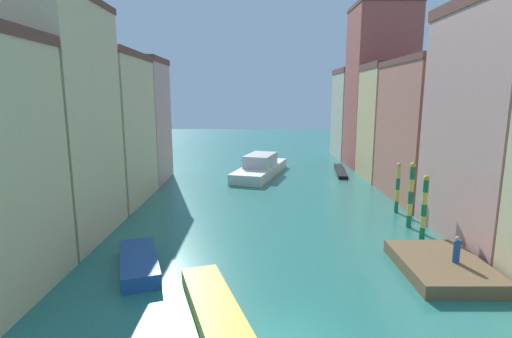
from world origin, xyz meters
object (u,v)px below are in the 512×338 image
at_px(person_on_dock, 457,250).
at_px(vaporetto_white, 261,167).
at_px(waterfront_dock, 442,266).
at_px(mooring_pole_1, 411,195).
at_px(gondola_black, 341,171).
at_px(motorboat_1, 139,263).
at_px(mooring_pole_0, 425,207).
at_px(mooring_pole_2, 398,187).
at_px(motorboat_0, 214,306).

bearing_deg(person_on_dock, vaporetto_white, 110.59).
xyz_separation_m(waterfront_dock, mooring_pole_1, (1.11, 7.47, 2.12)).
distance_m(gondola_black, motorboat_1, 32.98).
xyz_separation_m(mooring_pole_0, vaporetto_white, (-10.69, 21.86, -1.32)).
height_order(waterfront_dock, gondola_black, waterfront_dock).
relative_size(mooring_pole_0, gondola_black, 0.50).
relative_size(person_on_dock, mooring_pole_0, 0.33).
bearing_deg(vaporetto_white, mooring_pole_1, -61.03).
bearing_deg(waterfront_dock, gondola_black, 88.85).
bearing_deg(mooring_pole_1, gondola_black, 91.48).
xyz_separation_m(person_on_dock, mooring_pole_2, (0.92, 11.48, 0.74)).
distance_m(vaporetto_white, gondola_black, 10.35).
bearing_deg(waterfront_dock, mooring_pole_1, 81.55).
bearing_deg(mooring_pole_1, mooring_pole_0, -91.28).
bearing_deg(gondola_black, mooring_pole_0, -88.81).
xyz_separation_m(mooring_pole_0, motorboat_0, (-13.13, -9.12, -1.91)).
xyz_separation_m(vaporetto_white, motorboat_1, (-7.09, -26.55, -0.54)).
relative_size(person_on_dock, mooring_pole_1, 0.30).
height_order(mooring_pole_0, gondola_black, mooring_pole_0).
bearing_deg(mooring_pole_2, vaporetto_white, 125.34).
relative_size(person_on_dock, motorboat_0, 0.21).
relative_size(mooring_pole_2, vaporetto_white, 0.31).
bearing_deg(person_on_dock, motorboat_0, -163.30).
bearing_deg(vaporetto_white, motorboat_1, -104.94).
height_order(person_on_dock, mooring_pole_2, mooring_pole_2).
height_order(waterfront_dock, person_on_dock, person_on_dock).
bearing_deg(mooring_pole_0, mooring_pole_1, 88.72).
distance_m(person_on_dock, gondola_black, 28.74).
bearing_deg(mooring_pole_0, motorboat_0, -145.22).
relative_size(vaporetto_white, motorboat_1, 2.28).
bearing_deg(mooring_pole_0, gondola_black, 91.19).
bearing_deg(motorboat_1, gondola_black, 58.38).
xyz_separation_m(person_on_dock, motorboat_1, (-17.30, 0.64, -0.99)).
bearing_deg(motorboat_1, waterfront_dock, -1.13).
height_order(waterfront_dock, vaporetto_white, vaporetto_white).
xyz_separation_m(mooring_pole_2, vaporetto_white, (-11.14, 15.71, -1.19)).
xyz_separation_m(person_on_dock, vaporetto_white, (-10.21, 27.19, -0.46)).
height_order(mooring_pole_1, mooring_pole_2, mooring_pole_1).
xyz_separation_m(gondola_black, motorboat_0, (-12.65, -32.51, 0.16)).
distance_m(mooring_pole_2, gondola_black, 17.37).
bearing_deg(motorboat_0, mooring_pole_0, 34.78).
relative_size(person_on_dock, vaporetto_white, 0.11).
bearing_deg(mooring_pole_2, mooring_pole_1, -96.09).
distance_m(mooring_pole_0, motorboat_1, 18.48).
bearing_deg(motorboat_0, mooring_pole_2, 48.36).
bearing_deg(person_on_dock, waterfront_dock, 151.96).
distance_m(mooring_pole_1, motorboat_1, 19.32).
xyz_separation_m(mooring_pole_1, gondola_black, (-0.54, 20.94, -2.29)).
bearing_deg(person_on_dock, motorboat_1, 177.89).
bearing_deg(gondola_black, waterfront_dock, -91.15).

